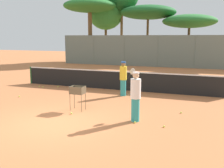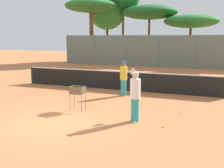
{
  "view_description": "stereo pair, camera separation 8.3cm",
  "coord_description": "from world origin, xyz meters",
  "px_view_note": "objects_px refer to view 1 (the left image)",
  "views": [
    {
      "loc": [
        4.92,
        -7.37,
        2.93
      ],
      "look_at": [
        1.14,
        2.61,
        1.0
      ],
      "focal_mm": 42.0,
      "sensor_mm": 36.0,
      "label": 1
    },
    {
      "loc": [
        4.99,
        -7.34,
        2.93
      ],
      "look_at": [
        1.14,
        2.61,
        1.0
      ],
      "focal_mm": 42.0,
      "sensor_mm": 36.0,
      "label": 2
    }
  ],
  "objects_px": {
    "player_red_cap": "(123,78)",
    "ball_cart": "(78,92)",
    "player_white_outfit": "(136,96)",
    "tennis_net": "(116,80)",
    "parked_car": "(188,59)"
  },
  "relations": [
    {
      "from": "player_white_outfit",
      "to": "ball_cart",
      "type": "xyz_separation_m",
      "value": [
        -2.56,
        0.53,
        -0.16
      ]
    },
    {
      "from": "player_white_outfit",
      "to": "ball_cart",
      "type": "distance_m",
      "value": 2.61
    },
    {
      "from": "ball_cart",
      "to": "parked_car",
      "type": "distance_m",
      "value": 19.04
    },
    {
      "from": "tennis_net",
      "to": "ball_cart",
      "type": "xyz_separation_m",
      "value": [
        -0.01,
        -4.45,
        0.19
      ]
    },
    {
      "from": "player_red_cap",
      "to": "ball_cart",
      "type": "height_order",
      "value": "player_red_cap"
    },
    {
      "from": "tennis_net",
      "to": "player_red_cap",
      "type": "distance_m",
      "value": 1.57
    },
    {
      "from": "tennis_net",
      "to": "player_white_outfit",
      "type": "relative_size",
      "value": 6.62
    },
    {
      "from": "player_white_outfit",
      "to": "player_red_cap",
      "type": "bearing_deg",
      "value": 21.19
    },
    {
      "from": "tennis_net",
      "to": "parked_car",
      "type": "relative_size",
      "value": 2.75
    },
    {
      "from": "tennis_net",
      "to": "player_red_cap",
      "type": "relative_size",
      "value": 6.72
    },
    {
      "from": "parked_car",
      "to": "player_red_cap",
      "type": "bearing_deg",
      "value": -96.72
    },
    {
      "from": "player_white_outfit",
      "to": "player_red_cap",
      "type": "height_order",
      "value": "player_white_outfit"
    },
    {
      "from": "ball_cart",
      "to": "player_white_outfit",
      "type": "bearing_deg",
      "value": -11.75
    },
    {
      "from": "player_red_cap",
      "to": "ball_cart",
      "type": "distance_m",
      "value": 3.31
    },
    {
      "from": "ball_cart",
      "to": "parked_car",
      "type": "bearing_deg",
      "value": 81.77
    }
  ]
}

